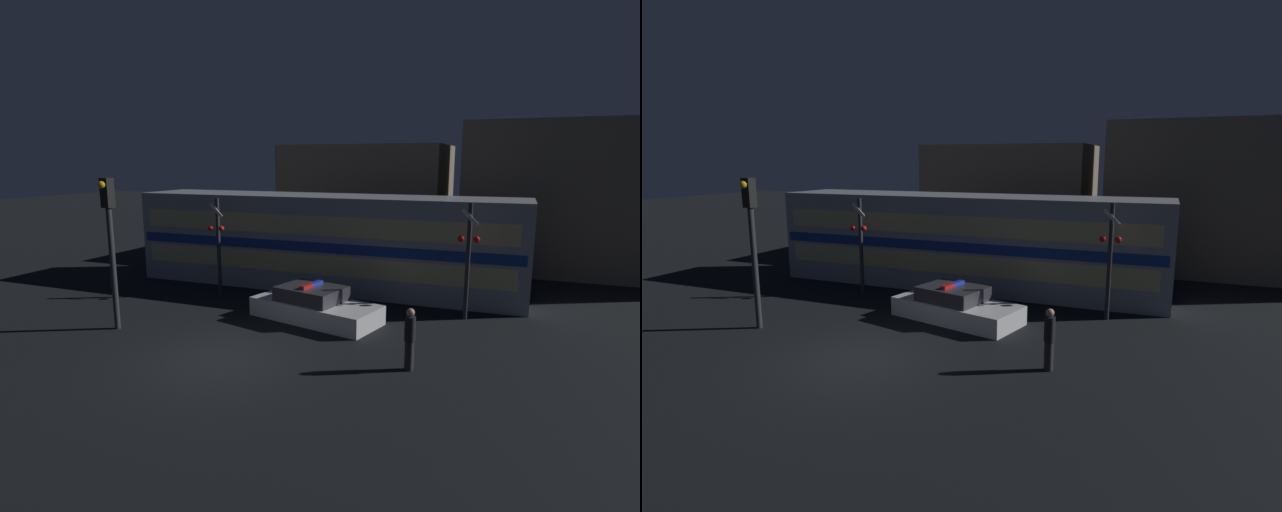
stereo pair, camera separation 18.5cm
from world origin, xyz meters
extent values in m
plane|color=black|center=(0.00, 0.00, 0.00)|extent=(120.00, 120.00, 0.00)
cube|color=#999EA5|center=(-0.28, 8.48, 1.93)|extent=(16.20, 3.02, 3.86)
cube|color=#193899|center=(-0.28, 6.96, 1.93)|extent=(15.87, 0.03, 0.39)
cube|color=beige|center=(-0.28, 6.96, 1.24)|extent=(15.39, 0.02, 0.77)
cube|color=beige|center=(-0.28, 6.96, 2.78)|extent=(15.39, 0.02, 0.77)
cube|color=silver|center=(1.15, 4.07, 0.32)|extent=(4.64, 2.82, 0.64)
cube|color=#333338|center=(0.98, 4.12, 0.88)|extent=(2.41, 2.06, 0.48)
cube|color=red|center=(0.91, 3.85, 1.18)|extent=(0.33, 0.58, 0.12)
cube|color=blue|center=(1.04, 4.38, 1.18)|extent=(0.33, 0.58, 0.12)
cylinder|color=#2D2833|center=(4.90, 1.14, 0.39)|extent=(0.23, 0.23, 0.77)
cylinder|color=black|center=(4.90, 1.14, 1.10)|extent=(0.27, 0.27, 0.65)
sphere|color=tan|center=(4.90, 1.14, 1.52)|extent=(0.21, 0.21, 0.21)
cylinder|color=#2D2D33|center=(5.80, 5.99, 1.96)|extent=(0.15, 0.15, 3.92)
sphere|color=red|center=(5.56, 5.85, 2.75)|extent=(0.22, 0.22, 0.22)
sphere|color=red|center=(6.05, 5.85, 2.75)|extent=(0.22, 0.22, 0.22)
cube|color=white|center=(5.80, 5.90, 3.45)|extent=(0.58, 0.03, 0.58)
cylinder|color=#2D2D33|center=(-3.59, 5.64, 1.92)|extent=(0.15, 0.15, 3.84)
sphere|color=red|center=(-3.83, 5.50, 2.69)|extent=(0.22, 0.22, 0.22)
sphere|color=red|center=(-3.34, 5.50, 2.69)|extent=(0.22, 0.22, 0.22)
cube|color=white|center=(-3.59, 5.54, 3.38)|extent=(0.58, 0.03, 0.58)
cylinder|color=#2D2D33|center=(-4.37, 0.92, 1.92)|extent=(0.18, 0.18, 3.85)
cube|color=black|center=(-4.37, 0.92, 4.30)|extent=(0.30, 0.30, 0.90)
sphere|color=gold|center=(-4.37, 0.72, 4.55)|extent=(0.23, 0.23, 0.23)
cube|color=#726656|center=(-0.69, 16.55, 3.04)|extent=(8.59, 6.22, 6.09)
cube|color=#726656|center=(10.66, 15.60, 3.53)|extent=(11.99, 5.01, 7.07)
camera|label=1|loc=(7.20, -10.81, 5.24)|focal=28.00mm
camera|label=2|loc=(7.37, -10.74, 5.24)|focal=28.00mm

